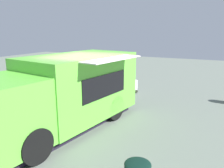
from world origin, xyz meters
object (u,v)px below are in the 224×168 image
at_px(food_truck, 65,94).
at_px(person_customer, 133,87).
at_px(planter_flowering_near, 23,85).
at_px(plaza_bench, 73,78).

distance_m(food_truck, person_customer, 4.90).
xyz_separation_m(planter_flowering_near, plaza_bench, (1.15, 2.64, -0.08)).
xyz_separation_m(food_truck, planter_flowering_near, (-4.36, 2.29, -0.65)).
bearing_deg(plaza_bench, planter_flowering_near, -113.44).
distance_m(food_truck, plaza_bench, 5.94).
bearing_deg(food_truck, planter_flowering_near, 152.29).
relative_size(person_customer, planter_flowering_near, 0.97).
bearing_deg(plaza_bench, food_truck, -56.91).
xyz_separation_m(person_customer, planter_flowering_near, (-4.86, -2.52, 0.14)).
bearing_deg(planter_flowering_near, person_customer, 27.41).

